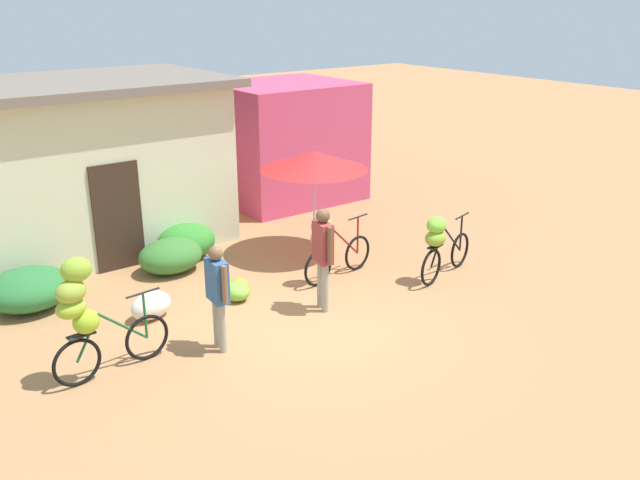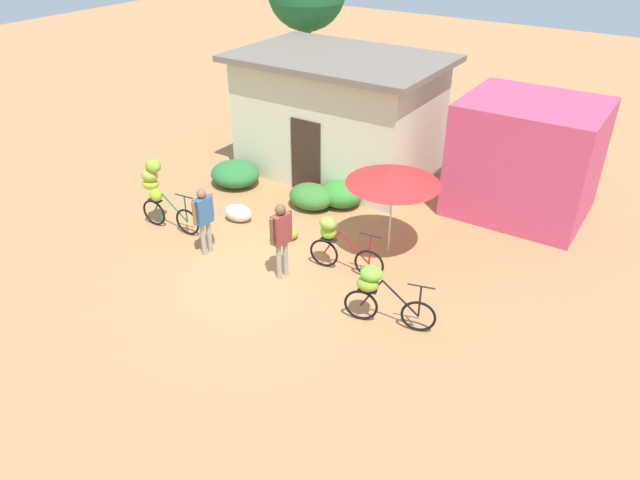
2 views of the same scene
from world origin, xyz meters
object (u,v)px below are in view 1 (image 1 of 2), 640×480
bicycle_near_pile (328,243)px  market_umbrella (314,161)px  building_low (82,164)px  person_vendor (323,249)px  banana_pile_on_ground (237,289)px  produce_sack (151,306)px  bicycle_leftmost (86,310)px  person_bystander (217,288)px  shop_pink (285,141)px  bicycle_center_loaded (440,241)px

bicycle_near_pile → market_umbrella: bearing=63.5°
building_low → market_umbrella: size_ratio=2.73×
person_vendor → banana_pile_on_ground: bearing=125.6°
market_umbrella → produce_sack: market_umbrella is taller
building_low → bicycle_leftmost: bearing=-109.5°
building_low → bicycle_near_pile: size_ratio=3.32×
banana_pile_on_ground → building_low: bearing=104.0°
bicycle_near_pile → person_bystander: (-2.76, -1.03, 0.25)m
shop_pink → bicycle_leftmost: 8.94m
market_umbrella → bicycle_center_loaded: 2.83m
shop_pink → bicycle_leftmost: bearing=-141.0°
building_low → shop_pink: size_ratio=1.75×
bicycle_near_pile → shop_pink: bearing=63.5°
produce_sack → bicycle_leftmost: bearing=-138.1°
bicycle_near_pile → building_low: bearing=121.1°
shop_pink → bicycle_center_loaded: (-0.83, -6.03, -0.69)m
bicycle_leftmost → person_bystander: 1.77m
bicycle_near_pile → banana_pile_on_ground: size_ratio=2.39×
market_umbrella → person_vendor: (-1.41, -2.12, -0.82)m
building_low → shop_pink: 5.14m
shop_pink → person_bystander: bearing=-131.3°
market_umbrella → banana_pile_on_ground: bearing=-158.8°
market_umbrella → produce_sack: bearing=-168.7°
banana_pile_on_ground → person_bystander: bearing=-128.3°
banana_pile_on_ground → person_vendor: person_vendor is taller
bicycle_near_pile → produce_sack: 3.21m
bicycle_leftmost → banana_pile_on_ground: 3.17m
market_umbrella → bicycle_leftmost: size_ratio=1.18×
building_low → bicycle_leftmost: (-1.83, -5.18, -0.65)m
market_umbrella → person_vendor: 2.67m
bicycle_leftmost → person_bystander: (1.75, -0.30, -0.05)m
banana_pile_on_ground → person_vendor: 1.76m
bicycle_leftmost → shop_pink: bearing=39.0°
banana_pile_on_ground → produce_sack: size_ratio=1.01×
building_low → produce_sack: building_low is taller
person_bystander → building_low: bearing=89.1°
shop_pink → person_bystander: (-5.19, -5.91, -0.45)m
bicycle_near_pile → banana_pile_on_ground: bicycle_near_pile is taller
shop_pink → bicycle_leftmost: (-6.94, -5.61, -0.40)m
bicycle_near_pile → bicycle_center_loaded: bicycle_near_pile is taller
shop_pink → person_vendor: 6.59m
produce_sack → market_umbrella: bearing=11.3°
bicycle_near_pile → person_vendor: 1.21m
bicycle_leftmost → person_vendor: bicycle_leftmost is taller
person_vendor → bicycle_leftmost: bearing=177.9°
shop_pink → banana_pile_on_ground: 6.23m
bicycle_leftmost → person_vendor: 3.73m
building_low → produce_sack: (-0.45, -3.94, -1.45)m
bicycle_leftmost → produce_sack: bicycle_leftmost is taller
building_low → market_umbrella: (3.31, -3.19, 0.20)m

